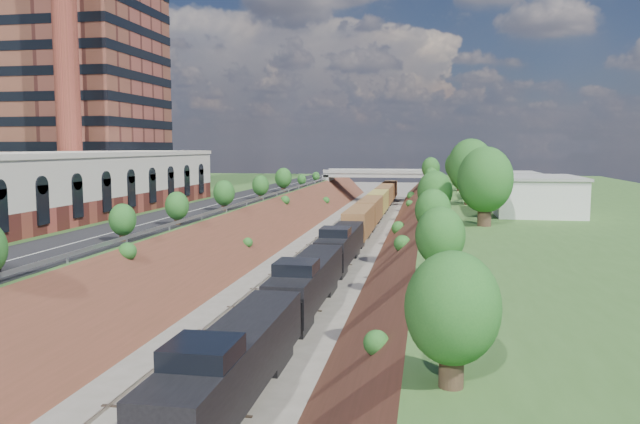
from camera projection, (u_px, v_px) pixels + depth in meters
platform_left at (108, 218)px, 88.21m from camera, size 44.00×180.00×5.00m
platform_right at (603, 229)px, 76.83m from camera, size 44.00×180.00×5.00m
embankment_left at (259, 240)px, 84.68m from camera, size 10.00×180.00×10.00m
embankment_right at (422, 244)px, 80.88m from camera, size 10.00×180.00×10.00m
rail_left_track at (319, 241)px, 83.22m from camera, size 1.58×180.00×0.18m
rail_right_track at (358, 242)px, 82.32m from camera, size 1.58×180.00×0.18m
road at (226, 202)px, 84.92m from camera, size 8.00×180.00×0.10m
guardrail at (255, 199)px, 83.97m from camera, size 0.10×171.00×0.70m
commercial_building at (44, 186)px, 65.17m from camera, size 14.30×62.30×7.00m
highrise_tower at (75, 18)px, 98.68m from camera, size 22.00×22.00×53.90m
smokestack at (66, 52)px, 82.45m from camera, size 3.20×3.20×40.00m
overpass at (378, 180)px, 142.99m from camera, size 24.50×8.30×7.40m
white_building_near at (535, 196)px, 70.16m from camera, size 9.00×12.00×4.00m
white_building_far at (507, 186)px, 91.82m from camera, size 8.00×10.00×3.60m
tree_right_large at (485, 180)px, 59.28m from camera, size 5.25×5.25×7.61m
tree_left_crest at (97, 224)px, 44.90m from camera, size 2.45×2.45×3.55m
freight_train at (364, 217)px, 89.49m from camera, size 2.92×133.58×4.55m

